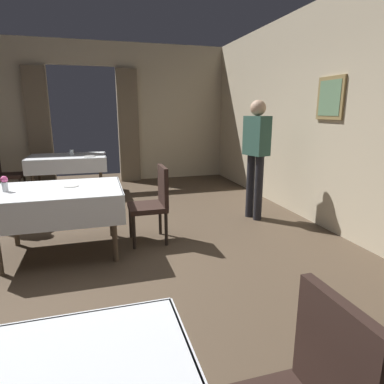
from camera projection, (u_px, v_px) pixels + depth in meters
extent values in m
plane|color=#4C3D2D|center=(86.00, 259.00, 3.59)|extent=(10.08, 10.08, 0.00)
cube|color=beige|center=(345.00, 117.00, 4.10)|extent=(0.12, 8.40, 3.00)
cube|color=#997F4C|center=(331.00, 98.00, 4.21)|extent=(0.03, 0.49, 0.54)
cube|color=#668C66|center=(330.00, 98.00, 4.21)|extent=(0.01, 0.40, 0.44)
cube|color=beige|center=(172.00, 114.00, 7.67)|extent=(2.50, 0.12, 3.00)
cube|color=beige|center=(80.00, 52.00, 6.84)|extent=(1.40, 0.12, 0.50)
cube|color=#70604C|center=(39.00, 128.00, 6.83)|extent=(0.44, 0.14, 2.45)
cube|color=#70604C|center=(129.00, 127.00, 7.33)|extent=(0.44, 0.14, 2.45)
cylinder|color=#4C3D2D|center=(114.00, 230.00, 3.46)|extent=(0.06, 0.06, 0.71)
cylinder|color=#4C3D2D|center=(14.00, 217.00, 3.87)|extent=(0.06, 0.06, 0.71)
cylinder|color=#4C3D2D|center=(111.00, 209.00, 4.17)|extent=(0.06, 0.06, 0.71)
cube|color=#4C3D2D|center=(58.00, 191.00, 3.57)|extent=(1.27, 0.92, 0.03)
cube|color=white|center=(58.00, 189.00, 3.57)|extent=(1.33, 0.98, 0.01)
cube|color=white|center=(54.00, 216.00, 3.15)|extent=(1.33, 0.02, 0.31)
cube|color=white|center=(63.00, 192.00, 4.06)|extent=(1.33, 0.02, 0.31)
cube|color=white|center=(121.00, 198.00, 3.79)|extent=(0.02, 0.98, 0.31)
cylinder|color=#4C3D2D|center=(33.00, 182.00, 5.77)|extent=(0.06, 0.06, 0.71)
cylinder|color=#4C3D2D|center=(101.00, 178.00, 6.08)|extent=(0.06, 0.06, 0.71)
cylinder|color=#4C3D2D|center=(39.00, 174.00, 6.45)|extent=(0.06, 0.06, 0.71)
cylinder|color=#4C3D2D|center=(100.00, 171.00, 6.76)|extent=(0.06, 0.06, 0.71)
cube|color=#4C3D2D|center=(68.00, 157.00, 6.17)|extent=(1.31, 0.89, 0.03)
cube|color=white|center=(67.00, 156.00, 6.17)|extent=(1.37, 0.95, 0.01)
cube|color=white|center=(66.00, 167.00, 5.76)|extent=(1.37, 0.02, 0.26)
cube|color=white|center=(70.00, 159.00, 6.64)|extent=(1.37, 0.02, 0.26)
cube|color=white|center=(28.00, 164.00, 6.01)|extent=(0.02, 0.95, 0.26)
cube|color=white|center=(106.00, 161.00, 6.39)|extent=(0.02, 0.95, 0.26)
cube|color=black|center=(335.00, 360.00, 1.20)|extent=(0.05, 0.42, 0.48)
cylinder|color=black|center=(134.00, 232.00, 3.80)|extent=(0.04, 0.04, 0.42)
cylinder|color=black|center=(131.00, 221.00, 4.16)|extent=(0.04, 0.04, 0.42)
cylinder|color=black|center=(166.00, 229.00, 3.91)|extent=(0.04, 0.04, 0.42)
cylinder|color=black|center=(160.00, 219.00, 4.26)|extent=(0.04, 0.04, 0.42)
cube|color=black|center=(147.00, 207.00, 3.98)|extent=(0.44, 0.44, 0.06)
cube|color=black|center=(163.00, 186.00, 3.97)|extent=(0.05, 0.42, 0.48)
cylinder|color=black|center=(25.00, 185.00, 6.19)|extent=(0.04, 0.04, 0.42)
cylinder|color=black|center=(21.00, 189.00, 5.84)|extent=(0.04, 0.04, 0.42)
cylinder|color=black|center=(3.00, 186.00, 6.09)|extent=(0.04, 0.04, 0.42)
cube|color=black|center=(10.00, 176.00, 5.91)|extent=(0.44, 0.44, 0.06)
cylinder|color=silver|center=(5.00, 187.00, 3.42)|extent=(0.06, 0.06, 0.10)
sphere|color=#D84C8C|center=(4.00, 179.00, 3.41)|extent=(0.07, 0.07, 0.07)
cylinder|color=white|center=(71.00, 186.00, 3.67)|extent=(0.18, 0.18, 0.01)
cylinder|color=silver|center=(72.00, 152.00, 6.23)|extent=(0.08, 0.08, 0.10)
cylinder|color=white|center=(91.00, 154.00, 6.43)|extent=(0.20, 0.20, 0.01)
cylinder|color=white|center=(89.00, 156.00, 6.02)|extent=(0.21, 0.21, 0.01)
cylinder|color=black|center=(250.00, 186.00, 4.92)|extent=(0.12, 0.12, 0.95)
cylinder|color=black|center=(259.00, 188.00, 4.77)|extent=(0.12, 0.12, 0.95)
cube|color=#33594C|center=(257.00, 136.00, 4.66)|extent=(0.31, 0.40, 0.55)
sphere|color=tan|center=(258.00, 108.00, 4.57)|extent=(0.22, 0.22, 0.22)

